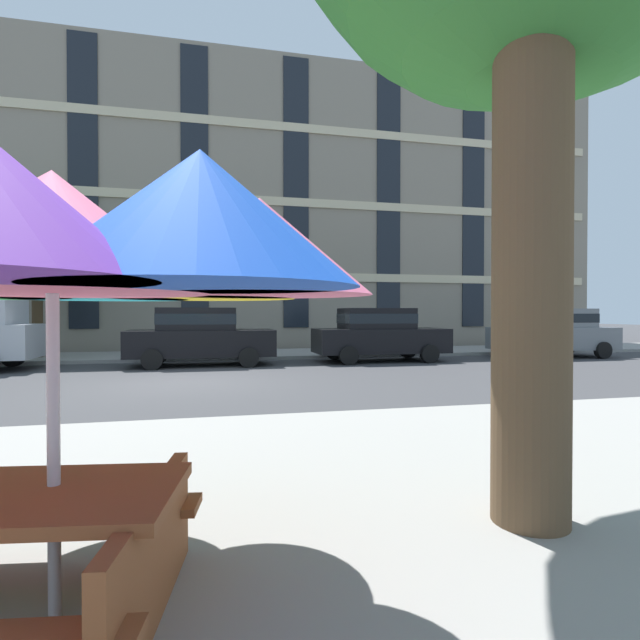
# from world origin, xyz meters

# --- Properties ---
(ground_plane) EXTENTS (120.00, 120.00, 0.00)m
(ground_plane) POSITION_xyz_m (0.00, 0.00, 0.00)
(ground_plane) COLOR #38383A
(sidewalk_near_patio) EXTENTS (56.00, 9.00, 0.12)m
(sidewalk_near_patio) POSITION_xyz_m (0.00, -9.00, 0.06)
(sidewalk_near_patio) COLOR gray
(sidewalk_near_patio) RESTS_ON ground
(sidewalk_far) EXTENTS (56.00, 3.60, 0.12)m
(sidewalk_far) POSITION_xyz_m (0.00, 6.80, 0.06)
(sidewalk_far) COLOR gray
(sidewalk_far) RESTS_ON ground
(apartment_building) EXTENTS (38.08, 12.08, 12.80)m
(apartment_building) POSITION_xyz_m (0.00, 14.99, 6.40)
(apartment_building) COLOR gray
(apartment_building) RESTS_ON ground
(sedan_black) EXTENTS (4.40, 1.98, 1.78)m
(sedan_black) POSITION_xyz_m (0.29, 3.70, 0.95)
(sedan_black) COLOR black
(sedan_black) RESTS_ON ground
(sedan_black_midblock) EXTENTS (4.40, 1.98, 1.78)m
(sedan_black_midblock) POSITION_xyz_m (6.10, 3.70, 0.95)
(sedan_black_midblock) COLOR black
(sedan_black_midblock) RESTS_ON ground
(sedan_gray) EXTENTS (4.40, 1.98, 1.78)m
(sedan_gray) POSITION_xyz_m (12.86, 3.70, 0.95)
(sedan_gray) COLOR slate
(sedan_gray) RESTS_ON ground
(street_tree_left) EXTENTS (3.29, 3.29, 5.46)m
(street_tree_left) POSITION_xyz_m (-4.88, 6.36, 3.82)
(street_tree_left) COLOR #4C3823
(street_tree_left) RESTS_ON ground
(patio_umbrella) EXTENTS (3.21, 3.21, 2.30)m
(patio_umbrella) POSITION_xyz_m (-0.18, -9.00, 1.97)
(patio_umbrella) COLOR silver
(patio_umbrella) RESTS_ON ground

